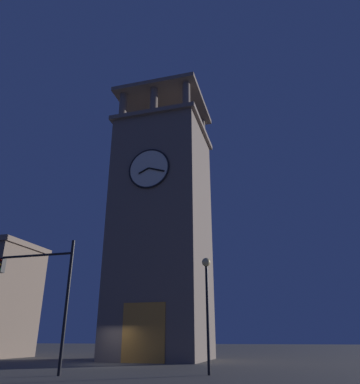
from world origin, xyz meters
TOP-DOWN VIEW (x-y plane):
  - ground_plane at (0.00, 0.00)m, footprint 200.00×200.00m
  - clocktower at (-1.96, -5.55)m, footprint 7.97×8.22m
  - traffic_signal_mid at (-0.30, 7.88)m, footprint 4.34×0.41m
  - street_lamp at (-8.12, 5.71)m, footprint 0.44×0.44m

SIDE VIEW (x-z plane):
  - ground_plane at x=0.00m, z-range 0.00..0.00m
  - street_lamp at x=-8.12m, z-range 1.04..6.46m
  - traffic_signal_mid at x=-0.30m, z-range 0.97..7.23m
  - clocktower at x=-1.96m, z-range -2.23..23.45m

